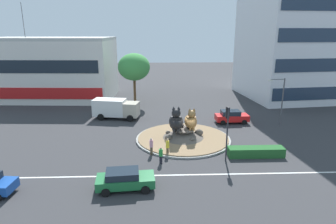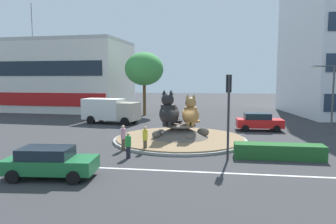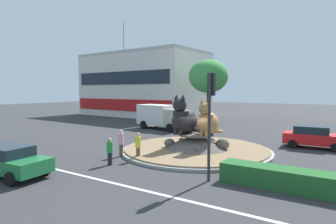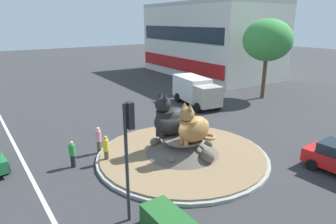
% 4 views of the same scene
% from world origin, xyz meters
% --- Properties ---
extents(ground_plane, '(160.00, 160.00, 0.00)m').
position_xyz_m(ground_plane, '(0.00, 0.00, 0.00)').
color(ground_plane, '#333335').
extents(lane_centreline, '(112.00, 0.20, 0.01)m').
position_xyz_m(lane_centreline, '(0.00, -8.15, 0.00)').
color(lane_centreline, silver).
rests_on(lane_centreline, ground).
extents(roundabout_island, '(10.41, 10.41, 1.26)m').
position_xyz_m(roundabout_island, '(0.01, 0.00, 0.41)').
color(roundabout_island, gray).
rests_on(roundabout_island, ground).
extents(cat_statue_black, '(1.87, 2.79, 2.77)m').
position_xyz_m(cat_statue_black, '(-0.82, -0.32, 2.28)').
color(cat_statue_black, black).
rests_on(cat_statue_black, roundabout_island).
extents(cat_statue_tabby, '(1.54, 2.49, 2.44)m').
position_xyz_m(cat_statue_tabby, '(0.83, 0.08, 2.16)').
color(cat_statue_tabby, '#9E703D').
rests_on(cat_statue_tabby, roundabout_island).
extents(traffic_light_mast, '(0.33, 0.46, 5.10)m').
position_xyz_m(traffic_light_mast, '(3.47, -5.40, 3.56)').
color(traffic_light_mast, '#2D2D33').
rests_on(traffic_light_mast, ground).
extents(shophouse_block, '(21.35, 12.60, 16.03)m').
position_xyz_m(shophouse_block, '(-21.12, 21.52, 5.26)').
color(shophouse_block, silver).
rests_on(shophouse_block, ground).
extents(clipped_hedge_strip, '(5.33, 1.20, 0.90)m').
position_xyz_m(clipped_hedge_strip, '(6.57, -4.66, 0.45)').
color(clipped_hedge_strip, '#235B28').
rests_on(clipped_hedge_strip, ground).
extents(broadleaf_tree_behind_island, '(5.03, 5.03, 8.25)m').
position_xyz_m(broadleaf_tree_behind_island, '(-6.45, 15.99, 6.08)').
color(broadleaf_tree_behind_island, brown).
rests_on(broadleaf_tree_behind_island, ground).
extents(streetlight_arm, '(2.17, 0.50, 6.02)m').
position_xyz_m(streetlight_arm, '(12.50, 4.53, 3.57)').
color(streetlight_arm, '#4C4C51').
rests_on(streetlight_arm, ground).
extents(pedestrian_yellow_shirt, '(0.34, 0.34, 1.72)m').
position_xyz_m(pedestrian_yellow_shirt, '(-1.88, -4.14, 0.92)').
color(pedestrian_yellow_shirt, brown).
rests_on(pedestrian_yellow_shirt, ground).
extents(pedestrian_pink_shirt, '(0.34, 0.34, 1.74)m').
position_xyz_m(pedestrian_pink_shirt, '(-3.44, -3.95, 0.93)').
color(pedestrian_pink_shirt, brown).
rests_on(pedestrian_pink_shirt, ground).
extents(pedestrian_green_shirt, '(0.35, 0.35, 1.59)m').
position_xyz_m(pedestrian_green_shirt, '(-2.55, -5.90, 0.83)').
color(pedestrian_green_shirt, black).
rests_on(pedestrian_green_shirt, ground).
extents(sedan_on_far_lane, '(4.52, 2.38, 1.52)m').
position_xyz_m(sedan_on_far_lane, '(-5.33, -10.17, 0.80)').
color(sedan_on_far_lane, '#1E6B38').
rests_on(sedan_on_far_lane, ground).
extents(hatchback_near_shophouse, '(4.27, 2.15, 1.65)m').
position_xyz_m(hatchback_near_shophouse, '(6.82, 5.83, 0.86)').
color(hatchback_near_shophouse, red).
rests_on(hatchback_near_shophouse, ground).
extents(delivery_box_truck, '(6.42, 3.32, 2.68)m').
position_xyz_m(delivery_box_truck, '(-8.51, 8.26, 1.48)').
color(delivery_box_truck, '#B7AD99').
rests_on(delivery_box_truck, ground).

